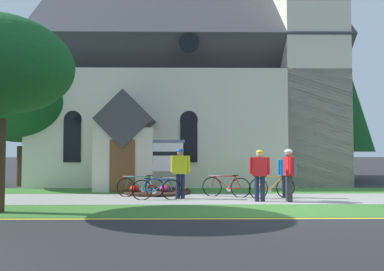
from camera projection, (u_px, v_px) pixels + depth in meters
name	position (u px, v px, depth m)	size (l,w,h in m)	color
ground	(263.00, 192.00, 14.27)	(140.00, 140.00, 0.00)	#2B2B2D
sidewalk_slab	(189.00, 199.00, 12.23)	(32.00, 2.69, 0.01)	#A8A59E
grass_verge	(190.00, 210.00, 9.86)	(32.00, 2.05, 0.01)	#427F33
church_lawn	(189.00, 191.00, 14.63)	(24.00, 2.12, 0.01)	#427F33
curb_paint_stripe	(190.00, 219.00, 8.68)	(28.00, 0.16, 0.01)	yellow
church_building	(197.00, 94.00, 19.91)	(15.30, 10.42, 13.45)	beige
church_sign	(158.00, 157.00, 14.30)	(2.16, 0.13, 2.10)	slate
flower_bed	(158.00, 191.00, 13.93)	(2.66, 2.66, 0.34)	#382319
bicycle_blue	(272.00, 187.00, 12.40)	(1.74, 0.52, 0.82)	black
bicycle_green	(226.00, 187.00, 12.73)	(1.70, 0.59, 0.82)	black
bicycle_yellow	(157.00, 189.00, 11.98)	(1.71, 0.15, 0.77)	black
bicycle_red	(141.00, 187.00, 12.70)	(1.75, 0.30, 0.81)	black
cyclist_in_red_jersey	(180.00, 169.00, 12.29)	(0.67, 0.30, 1.74)	#191E38
cyclist_in_yellow_jersey	(289.00, 171.00, 11.60)	(0.29, 0.73, 1.72)	#2D2D33
cyclist_in_green_jersey	(287.00, 172.00, 12.51)	(0.61, 0.29, 1.57)	#191E38
cyclist_in_blue_jersey	(260.00, 171.00, 11.58)	(0.63, 0.32, 1.70)	#191E38
roadside_conifer	(341.00, 96.00, 19.90)	(3.39, 3.39, 7.92)	#4C3823
yard_deciduous_tree	(22.00, 105.00, 16.81)	(5.17, 5.17, 5.59)	#3D2D1E
verge_sapling	(1.00, 66.00, 9.74)	(3.90, 3.90, 5.36)	#3D2D1E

